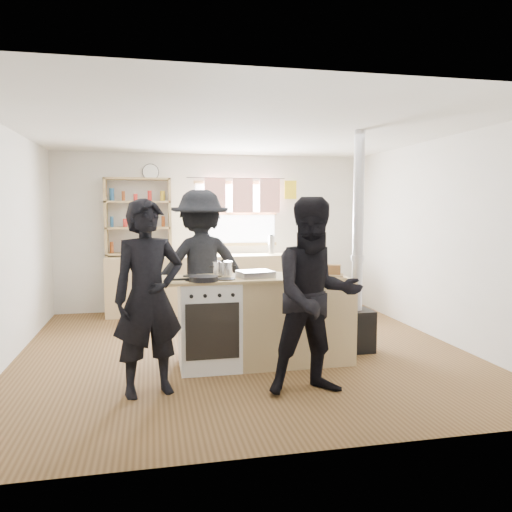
% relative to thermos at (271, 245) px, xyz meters
% --- Properties ---
extents(ground, '(5.00, 5.00, 0.01)m').
position_rel_thermos_xyz_m(ground, '(-0.89, -2.22, -1.05)').
color(ground, brown).
rests_on(ground, ground).
extents(back_counter, '(3.40, 0.55, 0.90)m').
position_rel_thermos_xyz_m(back_counter, '(-0.89, 0.00, -0.60)').
color(back_counter, tan).
rests_on(back_counter, ground).
extents(shelving_unit, '(1.00, 0.28, 1.20)m').
position_rel_thermos_xyz_m(shelving_unit, '(-2.09, 0.12, 0.47)').
color(shelving_unit, tan).
rests_on(shelving_unit, back_counter).
extents(thermos, '(0.10, 0.10, 0.29)m').
position_rel_thermos_xyz_m(thermos, '(0.00, 0.00, 0.00)').
color(thermos, silver).
rests_on(thermos, back_counter).
extents(cooking_island, '(1.97, 0.64, 0.93)m').
position_rel_thermos_xyz_m(cooking_island, '(-0.74, -2.77, -0.58)').
color(cooking_island, white).
rests_on(cooking_island, ground).
extents(skillet_greens, '(0.29, 0.29, 0.05)m').
position_rel_thermos_xyz_m(skillet_greens, '(-1.41, -2.99, -0.09)').
color(skillet_greens, black).
rests_on(skillet_greens, cooking_island).
extents(roast_tray, '(0.39, 0.33, 0.07)m').
position_rel_thermos_xyz_m(roast_tray, '(-0.86, -2.82, -0.08)').
color(roast_tray, silver).
rests_on(roast_tray, cooking_island).
extents(stockpot_stove, '(0.21, 0.21, 0.17)m').
position_rel_thermos_xyz_m(stockpot_stove, '(-1.17, -2.62, -0.04)').
color(stockpot_stove, silver).
rests_on(stockpot_stove, cooking_island).
extents(stockpot_counter, '(0.26, 0.26, 0.20)m').
position_rel_thermos_xyz_m(stockpot_counter, '(-0.24, -2.77, -0.03)').
color(stockpot_counter, silver).
rests_on(stockpot_counter, cooking_island).
extents(bread_board, '(0.34, 0.29, 0.12)m').
position_rel_thermos_xyz_m(bread_board, '(-0.08, -2.89, -0.07)').
color(bread_board, tan).
rests_on(bread_board, cooking_island).
extents(flue_heater, '(0.35, 0.35, 2.50)m').
position_rel_thermos_xyz_m(flue_heater, '(0.39, -2.52, -0.39)').
color(flue_heater, black).
rests_on(flue_heater, ground).
extents(person_near_left, '(0.72, 0.57, 1.72)m').
position_rel_thermos_xyz_m(person_near_left, '(-1.93, -3.40, -0.19)').
color(person_near_left, black).
rests_on(person_near_left, ground).
extents(person_near_right, '(0.85, 0.67, 1.74)m').
position_rel_thermos_xyz_m(person_near_right, '(-0.50, -3.69, -0.18)').
color(person_near_right, black).
rests_on(person_near_right, ground).
extents(person_far, '(1.28, 0.85, 1.85)m').
position_rel_thermos_xyz_m(person_far, '(-1.32, -1.85, -0.12)').
color(person_far, black).
rests_on(person_far, ground).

